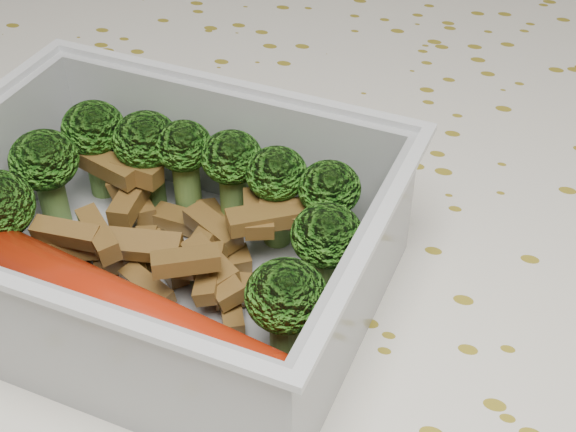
% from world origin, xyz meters
% --- Properties ---
extents(dining_table, '(1.40, 0.90, 0.75)m').
position_xyz_m(dining_table, '(0.00, 0.00, 0.67)').
color(dining_table, brown).
rests_on(dining_table, ground).
extents(tablecloth, '(1.46, 0.96, 0.19)m').
position_xyz_m(tablecloth, '(0.00, 0.00, 0.72)').
color(tablecloth, silver).
rests_on(tablecloth, dining_table).
extents(lunch_container, '(0.21, 0.17, 0.07)m').
position_xyz_m(lunch_container, '(-0.05, -0.04, 0.78)').
color(lunch_container, silver).
rests_on(lunch_container, tablecloth).
extents(broccoli_florets, '(0.18, 0.11, 0.05)m').
position_xyz_m(broccoli_florets, '(-0.05, -0.02, 0.80)').
color(broccoli_florets, '#608C3F').
rests_on(broccoli_florets, lunch_container).
extents(meat_pile, '(0.13, 0.08, 0.03)m').
position_xyz_m(meat_pile, '(-0.05, -0.03, 0.78)').
color(meat_pile, brown).
rests_on(meat_pile, lunch_container).
extents(sausage, '(0.17, 0.06, 0.03)m').
position_xyz_m(sausage, '(-0.05, -0.08, 0.78)').
color(sausage, '#AB210A').
rests_on(sausage, lunch_container).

